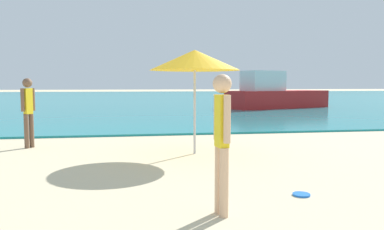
% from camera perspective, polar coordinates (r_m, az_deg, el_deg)
% --- Properties ---
extents(water, '(160.00, 60.00, 0.06)m').
position_cam_1_polar(water, '(40.78, -7.06, 2.65)').
color(water, teal).
rests_on(water, ground).
extents(person_standing, '(0.21, 0.36, 1.59)m').
position_cam_1_polar(person_standing, '(4.23, 4.52, -3.17)').
color(person_standing, '#DDAD84').
rests_on(person_standing, ground).
extents(frisbee, '(0.23, 0.23, 0.03)m').
position_cam_1_polar(frisbee, '(5.34, 16.18, -11.46)').
color(frisbee, blue).
rests_on(frisbee, ground).
extents(person_distant, '(0.25, 0.31, 1.61)m').
position_cam_1_polar(person_distant, '(9.49, -23.49, 0.91)').
color(person_distant, brown).
rests_on(person_distant, ground).
extents(boat_near, '(6.68, 4.10, 2.17)m').
position_cam_1_polar(boat_near, '(22.94, 12.34, 2.93)').
color(boat_near, red).
rests_on(boat_near, water).
extents(beach_umbrella, '(1.89, 1.89, 2.19)m').
position_cam_1_polar(beach_umbrella, '(7.96, 0.41, 8.27)').
color(beach_umbrella, '#B7B7BC').
rests_on(beach_umbrella, ground).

